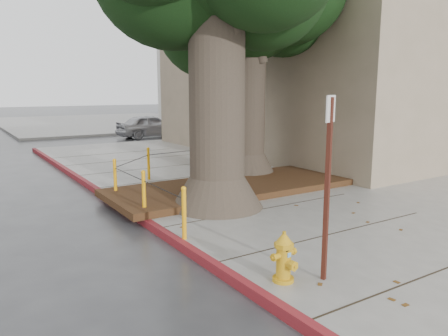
# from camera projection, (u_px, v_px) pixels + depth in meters

# --- Properties ---
(ground) EXTENTS (140.00, 140.00, 0.00)m
(ground) POSITION_uv_depth(u_px,v_px,m) (312.00, 247.00, 7.67)
(ground) COLOR #28282B
(ground) RESTS_ON ground
(sidewalk_main) EXTENTS (16.00, 26.00, 0.15)m
(sidewalk_main) POSITION_uv_depth(u_px,v_px,m) (401.00, 180.00, 12.92)
(sidewalk_main) COLOR slate
(sidewalk_main) RESTS_ON ground
(sidewalk_far) EXTENTS (16.00, 20.00, 0.15)m
(sidewalk_far) POSITION_uv_depth(u_px,v_px,m) (107.00, 122.00, 35.71)
(sidewalk_far) COLOR slate
(sidewalk_far) RESTS_ON ground
(curb_red) EXTENTS (0.14, 26.00, 0.16)m
(curb_red) POSITION_uv_depth(u_px,v_px,m) (150.00, 225.00, 8.67)
(curb_red) COLOR maroon
(curb_red) RESTS_ON ground
(planter_bed) EXTENTS (6.40, 2.60, 0.16)m
(planter_bed) POSITION_uv_depth(u_px,v_px,m) (232.00, 187.00, 11.34)
(planter_bed) COLOR black
(planter_bed) RESTS_ON sidewalk_main
(building_corner) EXTENTS (12.00, 13.00, 10.00)m
(building_corner) POSITION_uv_depth(u_px,v_px,m) (347.00, 37.00, 19.13)
(building_corner) COLOR gray
(building_corner) RESTS_ON ground
(building_side_white) EXTENTS (10.00, 10.00, 9.00)m
(building_side_white) POSITION_uv_depth(u_px,v_px,m) (236.00, 68.00, 36.91)
(building_side_white) COLOR silver
(building_side_white) RESTS_ON ground
(building_side_grey) EXTENTS (12.00, 14.00, 12.00)m
(building_side_grey) POSITION_uv_depth(u_px,v_px,m) (252.00, 57.00, 44.80)
(building_side_grey) COLOR slate
(building_side_grey) RESTS_ON ground
(tree_far) EXTENTS (4.50, 3.80, 7.17)m
(tree_far) POSITION_uv_depth(u_px,v_px,m) (255.00, 9.00, 12.59)
(tree_far) COLOR #4C3F33
(tree_far) RESTS_ON sidewalk_main
(bollard_ring) EXTENTS (3.79, 5.39, 0.95)m
(bollard_ring) POSITION_uv_depth(u_px,v_px,m) (162.00, 175.00, 10.72)
(bollard_ring) COLOR #F9A30D
(bollard_ring) RESTS_ON sidewalk_main
(fire_hydrant) EXTENTS (0.37, 0.34, 0.71)m
(fire_hydrant) POSITION_uv_depth(u_px,v_px,m) (284.00, 257.00, 5.89)
(fire_hydrant) COLOR gold
(fire_hydrant) RESTS_ON sidewalk_main
(signpost) EXTENTS (0.24, 0.11, 2.51)m
(signpost) POSITION_uv_depth(u_px,v_px,m) (328.00, 178.00, 5.77)
(signpost) COLOR #471911
(signpost) RESTS_ON sidewalk_main
(car_silver) EXTENTS (3.87, 1.61, 1.31)m
(car_silver) POSITION_uv_depth(u_px,v_px,m) (151.00, 126.00, 24.98)
(car_silver) COLOR #B1B1B6
(car_silver) RESTS_ON ground
(car_red) EXTENTS (3.87, 1.77, 1.23)m
(car_red) POSITION_uv_depth(u_px,v_px,m) (236.00, 121.00, 29.92)
(car_red) COLOR maroon
(car_red) RESTS_ON ground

